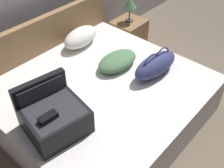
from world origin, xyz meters
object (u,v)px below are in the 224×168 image
at_px(pillow_near_headboard, 81,37).
at_px(bed, 102,102).
at_px(hard_case_large, 54,116).
at_px(table_lamp, 130,4).
at_px(pillow_center_head, 117,61).
at_px(duffel_bag, 156,65).
at_px(nightstand, 128,36).

bearing_deg(pillow_near_headboard, bed, -118.65).
height_order(hard_case_large, pillow_near_headboard, hard_case_large).
relative_size(hard_case_large, table_lamp, 1.64).
distance_m(hard_case_large, pillow_near_headboard, 1.35).
xyz_separation_m(hard_case_large, pillow_center_head, (1.03, 0.19, -0.07)).
xyz_separation_m(duffel_bag, nightstand, (0.77, 0.97, -0.37)).
relative_size(pillow_near_headboard, pillow_center_head, 1.01).
distance_m(bed, pillow_center_head, 0.49).
bearing_deg(hard_case_large, nightstand, 31.19).
height_order(duffel_bag, pillow_center_head, duffel_bag).
xyz_separation_m(pillow_center_head, table_lamp, (0.93, 0.58, 0.18)).
height_order(bed, table_lamp, table_lamp).
distance_m(duffel_bag, table_lamp, 1.25).
height_order(hard_case_large, table_lamp, hard_case_large).
relative_size(hard_case_large, pillow_center_head, 1.10).
bearing_deg(pillow_center_head, nightstand, 31.82).
bearing_deg(bed, pillow_center_head, 15.47).
relative_size(bed, table_lamp, 5.91).
bearing_deg(pillow_center_head, bed, -164.53).
bearing_deg(bed, hard_case_large, -172.75).
bearing_deg(nightstand, pillow_center_head, -148.18).
bearing_deg(table_lamp, hard_case_large, -158.79).
bearing_deg(table_lamp, pillow_center_head, -148.18).
bearing_deg(bed, pillow_near_headboard, 61.35).
distance_m(bed, table_lamp, 1.54).
height_order(bed, pillow_center_head, pillow_center_head).
bearing_deg(pillow_near_headboard, nightstand, -3.25).
distance_m(duffel_bag, nightstand, 1.29).
height_order(duffel_bag, table_lamp, table_lamp).
bearing_deg(table_lamp, duffel_bag, -128.38).
bearing_deg(duffel_bag, nightstand, 51.62).
distance_m(hard_case_large, pillow_center_head, 1.05).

